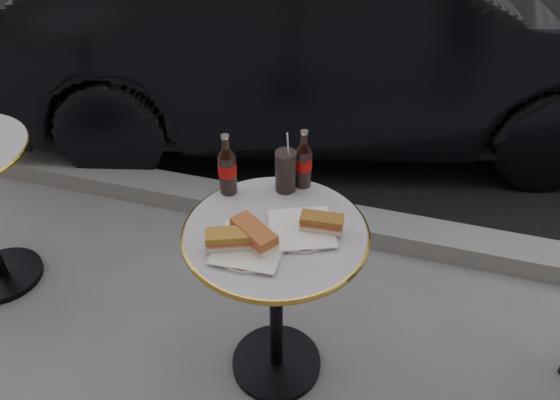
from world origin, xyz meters
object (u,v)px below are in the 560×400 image
(parked_car, at_px, (332,29))
(plate_left, at_px, (249,248))
(plate_right, at_px, (301,230))
(cola_bottle_left, at_px, (227,164))
(bistro_table, at_px, (276,305))
(cola_glass, at_px, (286,171))
(cola_bottle_right, at_px, (304,159))

(parked_car, bearing_deg, plate_left, 170.16)
(plate_right, distance_m, cola_bottle_left, 0.35)
(bistro_table, distance_m, cola_bottle_left, 0.55)
(plate_left, distance_m, cola_bottle_left, 0.33)
(bistro_table, xyz_separation_m, cola_bottle_left, (-0.22, 0.15, 0.48))
(cola_bottle_left, bearing_deg, parked_car, 90.00)
(plate_left, bearing_deg, cola_glass, 86.31)
(cola_bottle_left, bearing_deg, bistro_table, -34.80)
(plate_right, distance_m, parked_car, 1.94)
(plate_left, bearing_deg, plate_right, 43.41)
(cola_bottle_left, xyz_separation_m, cola_bottle_right, (0.24, 0.12, -0.00))
(plate_right, bearing_deg, plate_left, -136.59)
(cola_bottle_left, relative_size, parked_car, 0.06)
(plate_right, bearing_deg, cola_bottle_right, 103.55)
(bistro_table, distance_m, plate_right, 0.38)
(plate_left, xyz_separation_m, cola_bottle_right, (0.07, 0.38, 0.11))
(cola_bottle_left, relative_size, cola_bottle_right, 1.04)
(parked_car, bearing_deg, cola_bottle_left, 165.43)
(parked_car, bearing_deg, bistro_table, 171.98)
(cola_glass, xyz_separation_m, parked_car, (-0.19, 1.71, -0.13))
(cola_glass, bearing_deg, cola_bottle_right, 39.78)
(plate_left, bearing_deg, cola_bottle_right, 78.91)
(plate_right, bearing_deg, cola_glass, 118.62)
(bistro_table, relative_size, plate_right, 3.37)
(plate_right, xyz_separation_m, cola_bottle_left, (-0.30, 0.14, 0.11))
(plate_right, relative_size, cola_bottle_right, 0.96)
(cola_bottle_left, height_order, cola_glass, cola_bottle_left)
(cola_bottle_left, bearing_deg, cola_glass, 20.44)
(plate_left, bearing_deg, bistro_table, 64.57)
(cola_bottle_left, bearing_deg, plate_left, -57.49)
(plate_left, xyz_separation_m, cola_bottle_left, (-0.17, 0.27, 0.11))
(cola_bottle_left, xyz_separation_m, cola_glass, (0.19, 0.07, -0.04))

